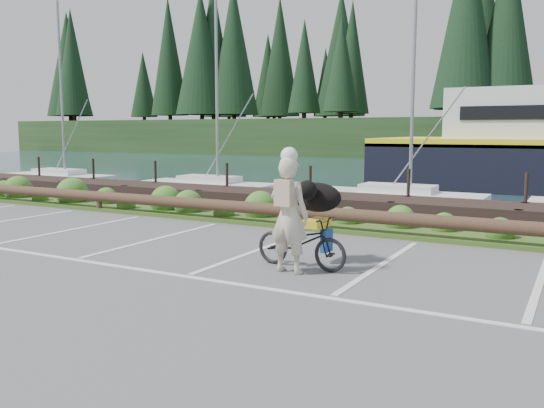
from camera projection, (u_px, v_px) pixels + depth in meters
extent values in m
plane|color=#535355|center=(200.00, 271.00, 9.91)|extent=(72.00, 72.00, 0.00)
plane|color=#19333E|center=(514.00, 170.00, 51.80)|extent=(160.00, 160.00, 0.00)
cube|color=#3D5B21|center=(323.00, 225.00, 14.51)|extent=(34.00, 1.60, 0.10)
imported|color=black|center=(301.00, 242.00, 10.12)|extent=(1.81, 0.75, 0.93)
imported|color=beige|center=(289.00, 215.00, 9.71)|extent=(0.76, 0.53, 1.98)
ellipsoid|color=black|center=(317.00, 197.00, 10.49)|extent=(0.53, 0.97, 0.54)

